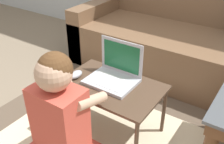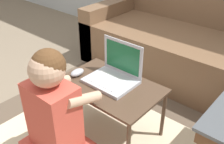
% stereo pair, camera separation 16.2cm
% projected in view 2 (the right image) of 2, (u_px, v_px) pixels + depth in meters
% --- Properties ---
extents(ground_plane, '(16.00, 16.00, 0.00)m').
position_uv_depth(ground_plane, '(106.00, 125.00, 1.83)').
color(ground_plane, '#7F705B').
extents(couch, '(1.88, 0.85, 0.88)m').
position_uv_depth(couch, '(193.00, 44.00, 2.32)').
color(couch, brown).
rests_on(couch, ground_plane).
extents(laptop_desk, '(0.63, 0.41, 0.37)m').
position_uv_depth(laptop_desk, '(110.00, 90.00, 1.63)').
color(laptop_desk, '#4C3828').
rests_on(laptop_desk, ground_plane).
extents(laptop, '(0.30, 0.24, 0.24)m').
position_uv_depth(laptop, '(114.00, 75.00, 1.63)').
color(laptop, '#B7BCC6').
rests_on(laptop, laptop_desk).
extents(computer_mouse, '(0.06, 0.10, 0.04)m').
position_uv_depth(computer_mouse, '(77.00, 73.00, 1.70)').
color(computer_mouse, '#B2B7C1').
rests_on(computer_mouse, laptop_desk).
extents(person_seated, '(0.36, 0.37, 0.73)m').
position_uv_depth(person_seated, '(55.00, 118.00, 1.40)').
color(person_seated, '#CC4C3D').
rests_on(person_seated, ground_plane).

